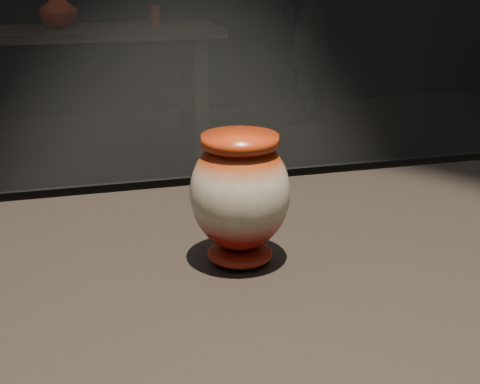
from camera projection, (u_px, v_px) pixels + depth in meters
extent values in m
cube|color=black|center=(211.00, 302.00, 0.89)|extent=(2.00, 0.80, 0.05)
ellipsoid|color=maroon|center=(240.00, 253.00, 0.94)|extent=(0.11, 0.11, 0.03)
ellipsoid|color=beige|center=(240.00, 193.00, 0.91)|extent=(0.16, 0.16, 0.16)
cylinder|color=#BD3D11|center=(240.00, 140.00, 0.89)|extent=(0.12, 0.12, 0.01)
cube|color=black|center=(47.00, 33.00, 3.83)|extent=(2.00, 0.60, 0.05)
cube|color=black|center=(194.00, 102.00, 4.19)|extent=(0.08, 0.50, 0.85)
imported|color=maroon|center=(58.00, 9.00, 3.81)|extent=(0.29, 0.29, 0.22)
cylinder|color=maroon|center=(155.00, 16.00, 3.98)|extent=(0.06, 0.06, 0.11)
imported|color=black|center=(309.00, 27.00, 5.22)|extent=(0.66, 0.65, 1.53)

